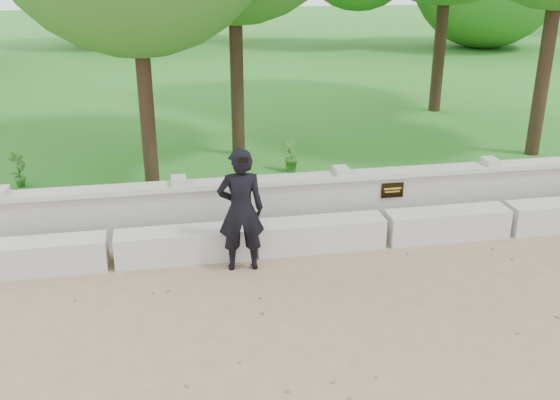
# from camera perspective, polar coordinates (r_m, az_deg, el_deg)

# --- Properties ---
(ground) EXTENTS (80.00, 80.00, 0.00)m
(ground) POSITION_cam_1_polar(r_m,az_deg,el_deg) (8.05, 14.04, -9.45)
(ground) COLOR #917659
(ground) RESTS_ON ground
(lawn) EXTENTS (40.00, 22.00, 0.25)m
(lawn) POSITION_cam_1_polar(r_m,az_deg,el_deg) (20.84, -1.86, 10.49)
(lawn) COLOR #23601C
(lawn) RESTS_ON ground
(concrete_bench) EXTENTS (11.90, 0.45, 0.45)m
(concrete_bench) POSITION_cam_1_polar(r_m,az_deg,el_deg) (9.50, 9.55, -2.62)
(concrete_bench) COLOR beige
(concrete_bench) RESTS_ON ground
(parapet_wall) EXTENTS (12.50, 0.35, 0.90)m
(parapet_wall) POSITION_cam_1_polar(r_m,az_deg,el_deg) (10.02, 8.30, 0.22)
(parapet_wall) COLOR #BAB7AF
(parapet_wall) RESTS_ON ground
(man_main) EXTENTS (0.65, 0.58, 1.73)m
(man_main) POSITION_cam_1_polar(r_m,az_deg,el_deg) (8.38, -3.60, -0.92)
(man_main) COLOR black
(man_main) RESTS_ON ground
(shrub_a) EXTENTS (0.36, 0.41, 0.65)m
(shrub_a) POSITION_cam_1_polar(r_m,az_deg,el_deg) (11.83, -22.82, 2.59)
(shrub_a) COLOR #366D25
(shrub_a) RESTS_ON lawn
(shrub_b) EXTENTS (0.41, 0.41, 0.59)m
(shrub_b) POSITION_cam_1_polar(r_m,az_deg,el_deg) (11.73, 0.89, 4.01)
(shrub_b) COLOR #366D25
(shrub_b) RESTS_ON lawn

